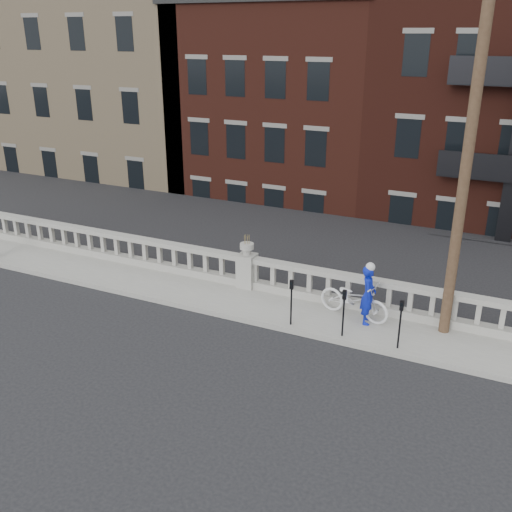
{
  "coord_description": "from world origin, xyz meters",
  "views": [
    {
      "loc": [
        7.44,
        -11.11,
        7.84
      ],
      "look_at": [
        0.67,
        3.2,
        1.58
      ],
      "focal_mm": 40.0,
      "sensor_mm": 36.0,
      "label": 1
    }
  ],
  "objects": [
    {
      "name": "ground",
      "position": [
        0.0,
        0.0,
        0.0
      ],
      "size": [
        120.0,
        120.0,
        0.0
      ],
      "primitive_type": "plane",
      "color": "black",
      "rests_on": "ground"
    },
    {
      "name": "planter_pedestal",
      "position": [
        0.0,
        3.95,
        0.83
      ],
      "size": [
        0.55,
        0.55,
        1.76
      ],
      "color": "gray",
      "rests_on": "sidewalk"
    },
    {
      "name": "sidewalk",
      "position": [
        0.0,
        3.0,
        0.07
      ],
      "size": [
        32.0,
        2.2,
        0.15
      ],
      "primitive_type": "cube",
      "color": "gray",
      "rests_on": "ground"
    },
    {
      "name": "bicycle",
      "position": [
        3.7,
        3.35,
        0.71
      ],
      "size": [
        2.23,
        1.14,
        1.12
      ],
      "primitive_type": "imported",
      "rotation": [
        0.0,
        0.0,
        1.38
      ],
      "color": "silver",
      "rests_on": "sidewalk"
    },
    {
      "name": "balustrade",
      "position": [
        0.0,
        3.95,
        0.64
      ],
      "size": [
        28.0,
        0.34,
        1.03
      ],
      "color": "gray",
      "rests_on": "sidewalk"
    },
    {
      "name": "parking_meter_a",
      "position": [
        2.25,
        2.15,
        1.0
      ],
      "size": [
        0.1,
        0.09,
        1.36
      ],
      "color": "black",
      "rests_on": "sidewalk"
    },
    {
      "name": "lower_level",
      "position": [
        0.56,
        23.04,
        2.63
      ],
      "size": [
        80.0,
        44.0,
        20.8
      ],
      "color": "#605E59",
      "rests_on": "ground"
    },
    {
      "name": "parking_meter_b",
      "position": [
        3.75,
        2.15,
        1.0
      ],
      "size": [
        0.1,
        0.09,
        1.36
      ],
      "color": "black",
      "rests_on": "sidewalk"
    },
    {
      "name": "cyclist",
      "position": [
        4.14,
        3.19,
        1.01
      ],
      "size": [
        0.52,
        0.69,
        1.71
      ],
      "primitive_type": "imported",
      "rotation": [
        0.0,
        0.0,
        1.77
      ],
      "color": "#0B1BAF",
      "rests_on": "sidewalk"
    },
    {
      "name": "utility_pole",
      "position": [
        6.2,
        3.6,
        5.24
      ],
      "size": [
        1.6,
        0.28,
        10.0
      ],
      "color": "#422D1E",
      "rests_on": "sidewalk"
    },
    {
      "name": "parking_meter_c",
      "position": [
        5.25,
        2.15,
        1.0
      ],
      "size": [
        0.1,
        0.09,
        1.36
      ],
      "color": "black",
      "rests_on": "sidewalk"
    }
  ]
}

